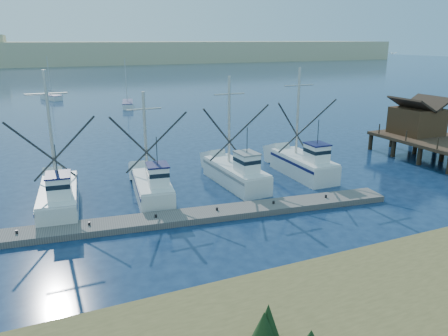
{
  "coord_description": "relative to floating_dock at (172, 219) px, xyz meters",
  "views": [
    {
      "loc": [
        -13.68,
        -19.4,
        11.11
      ],
      "look_at": [
        -1.39,
        8.0,
        2.25
      ],
      "focal_mm": 35.0,
      "sensor_mm": 36.0,
      "label": 1
    }
  ],
  "objects": [
    {
      "name": "sailboat_far",
      "position": [
        -3.34,
        65.39,
        0.3
      ],
      "size": [
        3.84,
        5.8,
        8.1
      ],
      "rotation": [
        0.0,
        0.0,
        0.41
      ],
      "color": "silver",
      "rests_on": "ground"
    },
    {
      "name": "dune_ridge",
      "position": [
        6.23,
        204.66,
        4.8
      ],
      "size": [
        360.0,
        60.0,
        10.0
      ],
      "primitive_type": "cube",
      "color": "tan",
      "rests_on": "ground"
    },
    {
      "name": "sailboat_near",
      "position": [
        8.0,
        49.95,
        0.29
      ],
      "size": [
        3.02,
        6.86,
        8.1
      ],
      "rotation": [
        0.0,
        0.0,
        -0.22
      ],
      "color": "silver",
      "rests_on": "ground"
    },
    {
      "name": "ground",
      "position": [
        6.23,
        -5.34,
        -0.2
      ],
      "size": [
        500.0,
        500.0,
        0.0
      ],
      "primitive_type": "plane",
      "color": "#0C1D38",
      "rests_on": "ground"
    },
    {
      "name": "floating_dock",
      "position": [
        0.0,
        0.0,
        0.0
      ],
      "size": [
        30.27,
        5.64,
        0.4
      ],
      "primitive_type": "cube",
      "rotation": [
        0.0,
        0.0,
        -0.12
      ],
      "color": "#635D58",
      "rests_on": "ground"
    },
    {
      "name": "timber_pier",
      "position": [
        27.72,
        3.11,
        2.37
      ],
      "size": [
        7.0,
        20.0,
        8.0
      ],
      "color": "black",
      "rests_on": "ground"
    },
    {
      "name": "trawler_fleet",
      "position": [
        -0.14,
        4.78,
        0.76
      ],
      "size": [
        29.7,
        8.09,
        9.23
      ],
      "color": "silver",
      "rests_on": "ground"
    },
    {
      "name": "flying_gull",
      "position": [
        21.43,
        4.49,
        9.78
      ],
      "size": [
        0.94,
        0.17,
        0.17
      ],
      "color": "white",
      "rests_on": "ground"
    }
  ]
}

